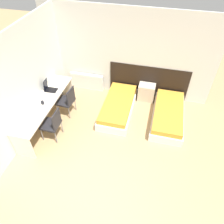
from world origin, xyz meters
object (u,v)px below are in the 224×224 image
at_px(chair_near_notebook, 53,123).
at_px(laptop, 49,88).
at_px(bed_near_window, 118,107).
at_px(nightstand, 146,92).
at_px(bed_near_door, 168,115).
at_px(chair_near_laptop, 67,100).

height_order(chair_near_notebook, laptop, laptop).
distance_m(bed_near_window, chair_near_notebook, 1.97).
bearing_deg(nightstand, bed_near_door, -46.60).
bearing_deg(bed_near_door, bed_near_window, 180.00).
bearing_deg(chair_near_laptop, laptop, -178.82).
bearing_deg(chair_near_notebook, bed_near_door, 26.07).
xyz_separation_m(chair_near_laptop, chair_near_notebook, (0.00, -0.95, 0.00)).
distance_m(nightstand, chair_near_laptop, 2.43).
bearing_deg(bed_near_door, nightstand, 133.40).
bearing_deg(chair_near_notebook, laptop, 117.51).
xyz_separation_m(nightstand, chair_near_notebook, (-2.11, -2.14, 0.23)).
relative_size(bed_near_window, bed_near_door, 1.00).
relative_size(bed_near_window, nightstand, 3.40).
xyz_separation_m(bed_near_door, nightstand, (-0.72, 0.77, 0.09)).
distance_m(bed_near_door, nightstand, 1.06).
relative_size(bed_near_door, chair_near_laptop, 2.09).
relative_size(bed_near_door, nightstand, 3.40).
xyz_separation_m(nightstand, chair_near_laptop, (-2.11, -1.19, 0.23)).
bearing_deg(bed_near_window, chair_near_laptop, -162.85).
relative_size(bed_near_door, chair_near_notebook, 2.09).
bearing_deg(nightstand, laptop, -156.15).
height_order(chair_near_laptop, chair_near_notebook, same).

